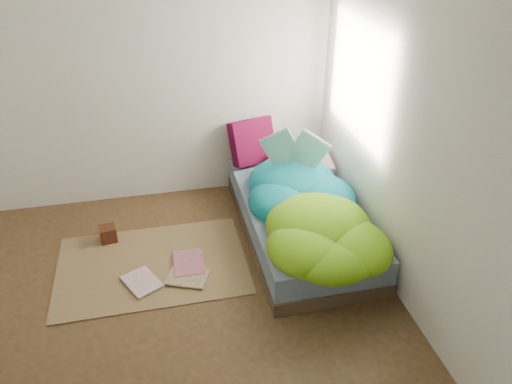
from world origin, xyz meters
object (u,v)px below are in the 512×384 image
open_book (295,141)px  floor_book_b (173,265)px  floor_book_a (129,288)px  pillow_magenta (252,141)px  bed (300,219)px  wooden_box (108,234)px

open_book → floor_book_b: size_ratio=1.47×
floor_book_a → open_book: bearing=-1.8°
pillow_magenta → bed: bearing=-92.7°
open_book → wooden_box: open_book is taller
bed → open_book: size_ratio=3.91×
bed → pillow_magenta: size_ratio=4.43×
pillow_magenta → wooden_box: pillow_magenta is taller
floor_book_a → floor_book_b: size_ratio=0.94×
pillow_magenta → floor_book_b: bearing=-147.4°
wooden_box → floor_book_b: wooden_box is taller
wooden_box → floor_book_b: size_ratio=0.41×
bed → floor_book_a: 1.64m
pillow_magenta → open_book: bearing=-85.5°
bed → pillow_magenta: pillow_magenta is taller
bed → pillow_magenta: bearing=105.6°
pillow_magenta → wooden_box: 1.69m
floor_book_b → bed: bearing=12.5°
pillow_magenta → floor_book_a: size_ratio=1.38×
wooden_box → floor_book_b: bearing=-43.1°
wooden_box → floor_book_a: wooden_box is taller
bed → floor_book_a: (-1.57, -0.46, -0.14)m
floor_book_a → wooden_box: bearing=76.7°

